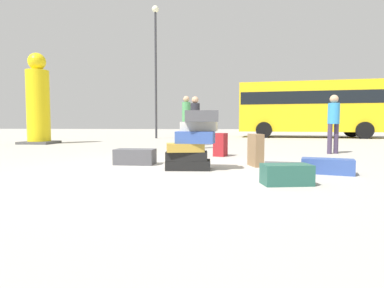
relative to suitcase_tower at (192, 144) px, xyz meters
name	(u,v)px	position (x,y,z in m)	size (l,w,h in m)	color
ground_plane	(171,171)	(-0.35, -0.20, -0.46)	(80.00, 80.00, 0.00)	#ADA89E
suitcase_tower	(192,144)	(0.00, 0.00, 0.00)	(0.93, 0.67, 1.03)	black
suitcase_charcoal_foreground_near	(135,157)	(-1.19, 0.62, -0.30)	(0.78, 0.41, 0.31)	#4C4C51
suitcase_navy_behind_tower	(327,166)	(2.22, -0.26, -0.33)	(0.79, 0.32, 0.25)	#334F99
suitcase_brown_foreground_far	(256,150)	(1.17, 0.56, -0.15)	(0.17, 0.43, 0.61)	olive
suitcase_maroon_right_side	(220,145)	(0.51, 2.33, -0.17)	(0.27, 0.33, 0.57)	maroon
suitcase_charcoal_left_side	(284,169)	(1.49, -0.48, -0.36)	(0.60, 0.33, 0.20)	#4C4C51
suitcase_teal_white_trunk	(286,174)	(1.36, -1.25, -0.32)	(0.64, 0.34, 0.27)	#26594C
person_bearded_onlooker	(334,119)	(3.53, 3.24, 0.48)	(0.32, 0.30, 1.58)	#3F334C
person_tourist_with_camera	(186,116)	(-0.69, 5.79, 0.62)	(0.30, 0.33, 1.80)	black
person_passerby_in_red	(195,118)	(-0.29, 4.63, 0.55)	(0.30, 0.33, 1.68)	brown
yellow_dummy_statue	(38,104)	(-6.71, 6.56, 1.13)	(1.22, 1.22, 3.59)	yellow
parked_bus	(310,106)	(5.78, 13.46, 1.37)	(8.27, 3.58, 3.15)	yellow
lamp_post	(156,54)	(-2.95, 11.59, 4.09)	(0.36, 0.36, 7.12)	#333338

